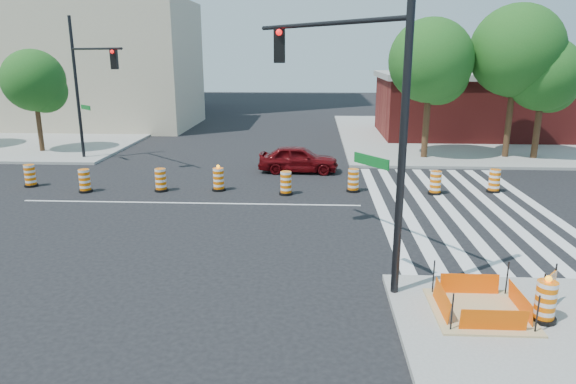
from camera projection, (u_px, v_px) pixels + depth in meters
The scene contains 25 objects.
ground at pixel (190, 203), 21.14m from camera, with size 120.00×120.00×0.00m, color black.
sidewalk_ne at pixel (490, 136), 37.57m from camera, with size 22.00×22.00×0.15m, color gray.
sidewalk_nw at pixel (14, 132), 39.35m from camera, with size 22.00×22.00×0.15m, color gray.
crosswalk_east at pixel (459, 207), 20.60m from camera, with size 6.75×13.50×0.01m.
lane_centerline at pixel (190, 203), 21.14m from camera, with size 14.00×0.12×0.01m, color silver.
excavation_pit at pixel (480, 309), 11.97m from camera, with size 2.20×2.20×0.90m.
brick_storefront at pixel (494, 105), 36.98m from camera, with size 16.50×8.50×4.60m.
beige_midrise at pixel (105, 65), 41.61m from camera, with size 14.00×10.00×10.00m, color #BEAE91.
red_coupe at pixel (298, 159), 26.44m from camera, with size 1.64×4.08×1.39m, color #55070A.
signal_pole_se at pixel (355, 85), 13.12m from camera, with size 3.90×5.31×8.53m.
signal_pole_nw at pixel (87, 76), 27.33m from camera, with size 4.36×4.14×7.78m.
pit_drum at pixel (545, 302), 11.48m from camera, with size 0.56×0.56×1.11m.
barricade at pixel (549, 287), 12.00m from camera, with size 0.61×0.69×1.03m.
tree_north_b at pixel (35, 84), 30.53m from camera, with size 3.65×3.65×6.21m.
tree_north_c at pixel (431, 66), 28.39m from camera, with size 4.64×4.64×7.88m.
tree_north_d at pixel (517, 56), 28.37m from camera, with size 5.07×5.07×8.61m.
tree_north_e at pixel (544, 79), 28.31m from camera, with size 4.05×4.03×6.85m.
median_drum_1 at pixel (30, 176), 23.64m from camera, with size 0.60×0.60×1.02m.
median_drum_2 at pixel (85, 181), 22.71m from camera, with size 0.60×0.60×1.02m.
median_drum_3 at pixel (161, 181), 22.85m from camera, with size 0.60×0.60×1.02m.
median_drum_4 at pixel (219, 180), 22.95m from camera, with size 0.60×0.60×1.18m.
median_drum_5 at pixel (286, 184), 22.31m from camera, with size 0.60×0.60×1.02m.
median_drum_6 at pixel (353, 181), 22.79m from camera, with size 0.60×0.60×1.02m.
median_drum_7 at pixel (435, 183), 22.36m from camera, with size 0.60×0.60×1.02m.
median_drum_8 at pixel (494, 182), 22.68m from camera, with size 0.60×0.60×1.02m.
Camera 1 is at (5.08, -20.04, 6.03)m, focal length 32.00 mm.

